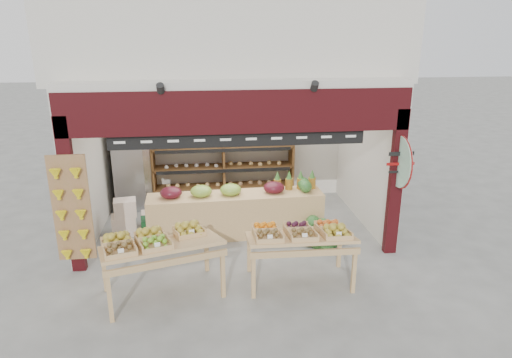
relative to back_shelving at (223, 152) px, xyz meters
The scene contains 11 objects.
ground 2.29m from the back_shelving, 86.32° to the right, with size 60.00×60.00×0.00m, color slate.
shop_structure 2.72m from the back_shelving, 68.68° to the right, with size 6.36×5.12×5.40m.
banana_board 4.06m from the back_shelving, 129.99° to the right, with size 0.60×0.15×1.80m.
gift_sign 4.24m from the back_shelving, 46.95° to the right, with size 0.04×0.93×0.92m.
back_shelving is the anchor object (origin of this frame).
refrigerator 2.11m from the back_shelving, behind, with size 0.77×0.77×1.99m, color #B4B6BB.
cardboard_stack 2.59m from the back_shelving, 139.51° to the right, with size 1.06×0.78×0.74m.
mid_counter 2.05m from the back_shelving, 86.32° to the right, with size 3.43×0.77×1.07m.
display_table_left 4.14m from the back_shelving, 107.91° to the right, with size 1.96×1.42×1.11m.
display_table_right 3.96m from the back_shelving, 75.29° to the right, with size 1.69×0.97×1.06m.
watermelon_pile 3.24m from the back_shelving, 56.39° to the right, with size 0.73×0.70×0.53m.
Camera 1 is at (-0.60, -8.29, 3.89)m, focal length 32.00 mm.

